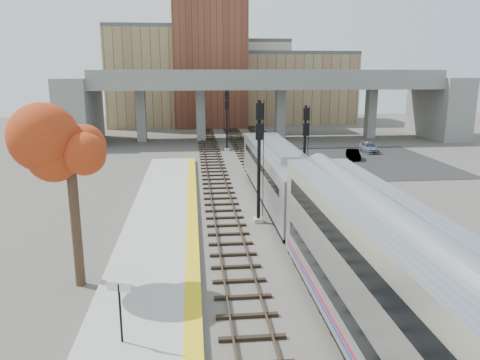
{
  "coord_description": "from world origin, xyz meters",
  "views": [
    {
      "loc": [
        -5.21,
        -19.3,
        9.7
      ],
      "look_at": [
        -2.14,
        10.59,
        2.5
      ],
      "focal_mm": 35.0,
      "sensor_mm": 36.0,
      "label": 1
    }
  ],
  "objects_px": {
    "car_a": "(348,166)",
    "car_b": "(353,154)",
    "coach": "(441,345)",
    "car_c": "(369,147)",
    "locomotive": "(279,173)",
    "signal_mast_far": "(227,121)",
    "tree": "(69,143)",
    "signal_mast_near": "(259,162)",
    "signal_mast_mid": "(305,154)"
  },
  "relations": [
    {
      "from": "car_a",
      "to": "car_b",
      "type": "relative_size",
      "value": 0.97
    },
    {
      "from": "coach",
      "to": "car_c",
      "type": "height_order",
      "value": "coach"
    },
    {
      "from": "car_c",
      "to": "locomotive",
      "type": "bearing_deg",
      "value": -125.05
    },
    {
      "from": "car_b",
      "to": "coach",
      "type": "bearing_deg",
      "value": -97.25
    },
    {
      "from": "locomotive",
      "to": "signal_mast_far",
      "type": "bearing_deg",
      "value": 95.27
    },
    {
      "from": "tree",
      "to": "car_c",
      "type": "bearing_deg",
      "value": 51.17
    },
    {
      "from": "coach",
      "to": "car_b",
      "type": "bearing_deg",
      "value": 73.8
    },
    {
      "from": "signal_mast_near",
      "to": "car_b",
      "type": "bearing_deg",
      "value": 56.63
    },
    {
      "from": "coach",
      "to": "car_c",
      "type": "bearing_deg",
      "value": 71.22
    },
    {
      "from": "coach",
      "to": "tree",
      "type": "height_order",
      "value": "tree"
    },
    {
      "from": "signal_mast_far",
      "to": "car_b",
      "type": "bearing_deg",
      "value": -27.5
    },
    {
      "from": "coach",
      "to": "car_c",
      "type": "distance_m",
      "value": 45.12
    },
    {
      "from": "car_a",
      "to": "car_b",
      "type": "xyz_separation_m",
      "value": [
        2.54,
        5.74,
        0.0
      ]
    },
    {
      "from": "signal_mast_mid",
      "to": "car_c",
      "type": "xyz_separation_m",
      "value": [
        12.51,
        19.45,
        -2.93
      ]
    },
    {
      "from": "locomotive",
      "to": "signal_mast_mid",
      "type": "bearing_deg",
      "value": 16.98
    },
    {
      "from": "signal_mast_mid",
      "to": "car_b",
      "type": "xyz_separation_m",
      "value": [
        9.18,
        15.26,
        -2.96
      ]
    },
    {
      "from": "car_a",
      "to": "tree",
      "type": "bearing_deg",
      "value": -108.92
    },
    {
      "from": "coach",
      "to": "signal_mast_near",
      "type": "xyz_separation_m",
      "value": [
        -2.1,
        18.31,
        1.22
      ]
    },
    {
      "from": "coach",
      "to": "car_a",
      "type": "xyz_separation_m",
      "value": [
        8.64,
        32.74,
        -2.23
      ]
    },
    {
      "from": "locomotive",
      "to": "signal_mast_near",
      "type": "distance_m",
      "value": 5.08
    },
    {
      "from": "coach",
      "to": "signal_mast_far",
      "type": "relative_size",
      "value": 3.47
    },
    {
      "from": "car_b",
      "to": "car_c",
      "type": "xyz_separation_m",
      "value": [
        3.33,
        4.19,
        0.02
      ]
    },
    {
      "from": "signal_mast_mid",
      "to": "car_c",
      "type": "height_order",
      "value": "signal_mast_mid"
    },
    {
      "from": "tree",
      "to": "signal_mast_near",
      "type": "bearing_deg",
      "value": 40.23
    },
    {
      "from": "coach",
      "to": "car_b",
      "type": "distance_m",
      "value": 40.13
    },
    {
      "from": "tree",
      "to": "car_a",
      "type": "xyz_separation_m",
      "value": [
        20.12,
        22.36,
        -6.0
      ]
    },
    {
      "from": "coach",
      "to": "signal_mast_far",
      "type": "xyz_separation_m",
      "value": [
        -2.1,
        45.38,
        0.8
      ]
    },
    {
      "from": "coach",
      "to": "tree",
      "type": "xyz_separation_m",
      "value": [
        -11.48,
        10.38,
        3.77
      ]
    },
    {
      "from": "locomotive",
      "to": "car_a",
      "type": "distance_m",
      "value": 13.42
    },
    {
      "from": "signal_mast_near",
      "to": "tree",
      "type": "distance_m",
      "value": 12.55
    },
    {
      "from": "locomotive",
      "to": "car_c",
      "type": "height_order",
      "value": "locomotive"
    },
    {
      "from": "signal_mast_far",
      "to": "tree",
      "type": "xyz_separation_m",
      "value": [
        -9.38,
        -35.01,
        2.97
      ]
    },
    {
      "from": "signal_mast_near",
      "to": "signal_mast_mid",
      "type": "height_order",
      "value": "signal_mast_near"
    },
    {
      "from": "signal_mast_far",
      "to": "tree",
      "type": "height_order",
      "value": "tree"
    },
    {
      "from": "signal_mast_mid",
      "to": "signal_mast_far",
      "type": "relative_size",
      "value": 0.99
    },
    {
      "from": "signal_mast_far",
      "to": "car_c",
      "type": "bearing_deg",
      "value": -9.31
    },
    {
      "from": "tree",
      "to": "coach",
      "type": "bearing_deg",
      "value": -42.12
    },
    {
      "from": "locomotive",
      "to": "car_c",
      "type": "relative_size",
      "value": 5.0
    },
    {
      "from": "locomotive",
      "to": "car_b",
      "type": "distance_m",
      "value": 19.48
    },
    {
      "from": "signal_mast_far",
      "to": "car_c",
      "type": "xyz_separation_m",
      "value": [
        16.61,
        -2.72,
        -3.01
      ]
    },
    {
      "from": "locomotive",
      "to": "tree",
      "type": "height_order",
      "value": "tree"
    },
    {
      "from": "signal_mast_mid",
      "to": "car_c",
      "type": "bearing_deg",
      "value": 57.25
    },
    {
      "from": "signal_mast_near",
      "to": "car_c",
      "type": "xyz_separation_m",
      "value": [
        16.61,
        24.35,
        -3.42
      ]
    },
    {
      "from": "coach",
      "to": "signal_mast_near",
      "type": "height_order",
      "value": "signal_mast_near"
    },
    {
      "from": "locomotive",
      "to": "car_c",
      "type": "distance_m",
      "value": 24.81
    },
    {
      "from": "signal_mast_far",
      "to": "car_a",
      "type": "xyz_separation_m",
      "value": [
        10.74,
        -12.65,
        -3.03
      ]
    },
    {
      "from": "locomotive",
      "to": "coach",
      "type": "xyz_separation_m",
      "value": [
        -0.0,
        -22.61,
        0.52
      ]
    },
    {
      "from": "signal_mast_near",
      "to": "locomotive",
      "type": "bearing_deg",
      "value": 63.92
    },
    {
      "from": "tree",
      "to": "car_c",
      "type": "distance_m",
      "value": 41.87
    },
    {
      "from": "signal_mast_mid",
      "to": "car_b",
      "type": "distance_m",
      "value": 18.05
    }
  ]
}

